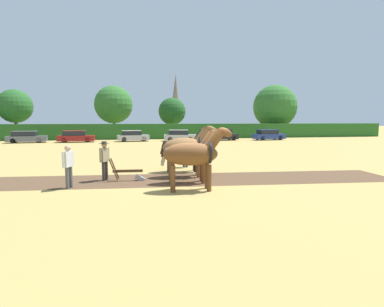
% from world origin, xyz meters
% --- Properties ---
extents(ground_plane, '(240.00, 240.00, 0.00)m').
position_xyz_m(ground_plane, '(0.00, 0.00, 0.00)').
color(ground_plane, '#A88E4C').
extents(plowed_furrow_strip, '(28.25, 5.51, 0.01)m').
position_xyz_m(plowed_furrow_strip, '(-4.25, 1.82, 0.00)').
color(plowed_furrow_strip, brown).
rests_on(plowed_furrow_strip, ground).
extents(hedgerow, '(77.87, 1.31, 2.24)m').
position_xyz_m(hedgerow, '(0.00, 32.78, 1.12)').
color(hedgerow, '#286023').
rests_on(hedgerow, ground).
extents(tree_center_left, '(4.88, 4.88, 7.25)m').
position_xyz_m(tree_center_left, '(-19.26, 36.16, 4.80)').
color(tree_center_left, '#4C3823').
rests_on(tree_center_left, ground).
extents(tree_center, '(6.10, 6.10, 8.34)m').
position_xyz_m(tree_center, '(-5.44, 38.51, 5.28)').
color(tree_center, '#4C3823').
rests_on(tree_center, ground).
extents(tree_center_right, '(4.55, 4.55, 6.52)m').
position_xyz_m(tree_center_right, '(4.07, 38.16, 4.23)').
color(tree_center_right, '#423323').
rests_on(tree_center_right, ground).
extents(tree_right, '(7.57, 7.57, 8.92)m').
position_xyz_m(tree_right, '(22.09, 37.11, 5.13)').
color(tree_right, brown).
rests_on(tree_right, ground).
extents(church_spire, '(2.41, 2.41, 15.63)m').
position_xyz_m(church_spire, '(9.59, 72.63, 8.18)').
color(church_spire, gray).
rests_on(church_spire, ground).
extents(draft_horse_lead_left, '(2.88, 1.12, 2.55)m').
position_xyz_m(draft_horse_lead_left, '(-0.12, -0.72, 1.44)').
color(draft_horse_lead_left, brown).
rests_on(draft_horse_lead_left, ground).
extents(draft_horse_lead_right, '(2.82, 1.08, 2.41)m').
position_xyz_m(draft_horse_lead_right, '(0.00, 0.73, 1.34)').
color(draft_horse_lead_right, brown).
rests_on(draft_horse_lead_right, ground).
extents(draft_horse_trail_left, '(2.83, 1.20, 2.56)m').
position_xyz_m(draft_horse_trail_left, '(0.13, 2.18, 1.44)').
color(draft_horse_trail_left, brown).
rests_on(draft_horse_trail_left, ground).
extents(draft_horse_trail_right, '(2.83, 1.02, 2.39)m').
position_xyz_m(draft_horse_trail_right, '(0.25, 3.63, 1.38)').
color(draft_horse_trail_right, black).
rests_on(draft_horse_trail_right, ground).
extents(plow, '(1.61, 0.49, 1.13)m').
position_xyz_m(plow, '(-2.57, 1.68, 0.32)').
color(plow, '#4C331E').
rests_on(plow, ground).
extents(farmer_at_plow, '(0.45, 0.62, 1.80)m').
position_xyz_m(farmer_at_plow, '(-3.72, 1.95, 1.07)').
color(farmer_at_plow, '#38332D').
rests_on(farmer_at_plow, ground).
extents(farmer_beside_team, '(0.45, 0.51, 1.57)m').
position_xyz_m(farmer_beside_team, '(0.57, 5.13, 0.90)').
color(farmer_beside_team, '#28334C').
rests_on(farmer_beside_team, ground).
extents(farmer_onlooker_left, '(0.39, 0.65, 1.76)m').
position_xyz_m(farmer_onlooker_left, '(-5.01, 0.57, 1.03)').
color(farmer_onlooker_left, '#4C4C4C').
rests_on(farmer_onlooker_left, ground).
extents(parked_car_left, '(4.63, 2.32, 1.45)m').
position_xyz_m(parked_car_left, '(-15.35, 27.97, 0.70)').
color(parked_car_left, '#565B66').
rests_on(parked_car_left, ground).
extents(parked_car_center_left, '(4.48, 2.07, 1.46)m').
position_xyz_m(parked_car_center_left, '(-9.54, 27.84, 0.71)').
color(parked_car_center_left, maroon).
rests_on(parked_car_center_left, ground).
extents(parked_car_center, '(4.25, 2.29, 1.44)m').
position_xyz_m(parked_car_center, '(-2.48, 27.92, 0.69)').
color(parked_car_center, '#A8A8B2').
rests_on(parked_car_center, ground).
extents(parked_car_center_right, '(4.44, 2.31, 1.50)m').
position_xyz_m(parked_car_center_right, '(3.67, 27.42, 0.72)').
color(parked_car_center_right, '#A8A8B2').
rests_on(parked_car_center_right, ground).
extents(parked_car_right, '(4.03, 2.20, 1.57)m').
position_xyz_m(parked_car_right, '(9.81, 27.66, 0.75)').
color(parked_car_right, black).
rests_on(parked_car_right, ground).
extents(parked_car_far_right, '(4.57, 2.05, 1.47)m').
position_xyz_m(parked_car_far_right, '(16.29, 27.16, 0.71)').
color(parked_car_far_right, navy).
rests_on(parked_car_far_right, ground).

